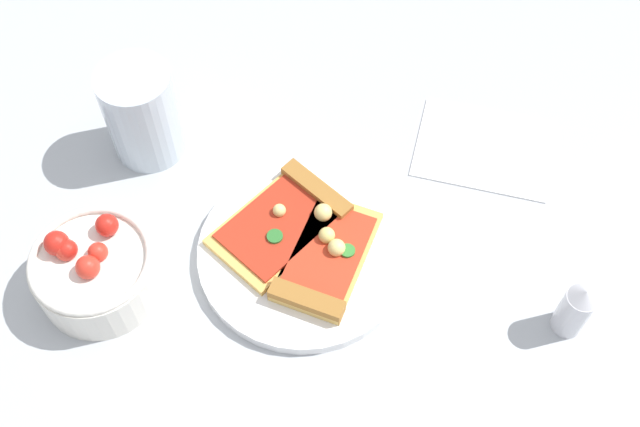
# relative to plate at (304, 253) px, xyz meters

# --- Properties ---
(ground_plane) EXTENTS (2.40, 2.40, 0.00)m
(ground_plane) POSITION_rel_plate_xyz_m (-0.02, -0.01, -0.01)
(ground_plane) COLOR #B2B7BC
(ground_plane) RESTS_ON ground
(plate) EXTENTS (0.23, 0.23, 0.01)m
(plate) POSITION_rel_plate_xyz_m (0.00, 0.00, 0.00)
(plate) COLOR white
(plate) RESTS_ON ground_plane
(pizza_slice_near) EXTENTS (0.11, 0.15, 0.02)m
(pizza_slice_near) POSITION_rel_plate_xyz_m (-0.04, 0.02, 0.01)
(pizza_slice_near) COLOR #E5B256
(pizza_slice_near) RESTS_ON plate
(pizza_slice_far) EXTENTS (0.11, 0.15, 0.03)m
(pizza_slice_far) POSITION_rel_plate_xyz_m (0.03, -0.00, 0.01)
(pizza_slice_far) COLOR #E5B256
(pizza_slice_far) RESTS_ON plate
(salad_bowl) EXTENTS (0.13, 0.13, 0.08)m
(salad_bowl) POSITION_rel_plate_xyz_m (-0.15, -0.15, 0.03)
(salad_bowl) COLOR white
(salad_bowl) RESTS_ON ground_plane
(soda_glass) EXTENTS (0.08, 0.08, 0.12)m
(soda_glass) POSITION_rel_plate_xyz_m (-0.24, 0.02, 0.05)
(soda_glass) COLOR silver
(soda_glass) RESTS_ON ground_plane
(paper_napkin) EXTENTS (0.19, 0.17, 0.00)m
(paper_napkin) POSITION_rel_plate_xyz_m (0.09, 0.24, -0.01)
(paper_napkin) COLOR white
(paper_napkin) RESTS_ON ground_plane
(pepper_shaker) EXTENTS (0.03, 0.03, 0.08)m
(pepper_shaker) POSITION_rel_plate_xyz_m (0.27, 0.09, 0.03)
(pepper_shaker) COLOR silver
(pepper_shaker) RESTS_ON ground_plane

